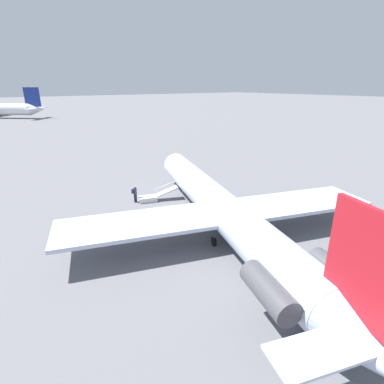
{
  "coord_description": "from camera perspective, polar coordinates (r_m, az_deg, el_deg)",
  "views": [
    {
      "loc": [
        -16.75,
        15.0,
        11.33
      ],
      "look_at": [
        3.97,
        -0.43,
        1.95
      ],
      "focal_mm": 28.0,
      "sensor_mm": 36.0,
      "label": 1
    }
  ],
  "objects": [
    {
      "name": "passenger",
      "position": [
        30.6,
        -10.86,
        -0.15
      ],
      "size": [
        0.43,
        0.57,
        1.74
      ],
      "rotation": [
        0.0,
        0.0,
        -1.9
      ],
      "color": "#23232D",
      "rests_on": "ground"
    },
    {
      "name": "boarding_stairs",
      "position": [
        30.9,
        -7.64,
        -0.98
      ],
      "size": [
        2.24,
        4.13,
        1.79
      ],
      "rotation": [
        0.0,
        0.0,
        -1.9
      ],
      "color": "silver",
      "rests_on": "ground"
    },
    {
      "name": "ground_plane",
      "position": [
        25.17,
        4.65,
        -6.87
      ],
      "size": [
        600.0,
        600.0,
        0.0
      ],
      "primitive_type": "plane",
      "color": "slate"
    },
    {
      "name": "airplane_main",
      "position": [
        23.4,
        5.74,
        -3.12
      ],
      "size": [
        31.83,
        24.75,
        7.35
      ],
      "rotation": [
        0.0,
        0.0,
        -0.33
      ],
      "color": "silver",
      "rests_on": "ground"
    }
  ]
}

